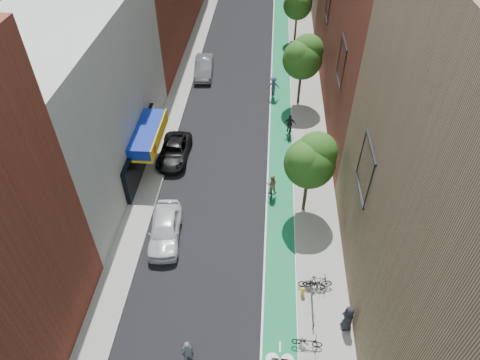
% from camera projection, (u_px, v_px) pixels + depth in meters
% --- Properties ---
extents(ground, '(160.00, 160.00, 0.00)m').
position_uv_depth(ground, '(207.00, 337.00, 23.42)').
color(ground, black).
rests_on(ground, ground).
extents(bike_lane, '(2.00, 68.00, 0.01)m').
position_uv_depth(bike_lane, '(281.00, 93.00, 42.37)').
color(bike_lane, '#147246').
rests_on(bike_lane, ground).
extents(sidewalk_left, '(2.00, 68.00, 0.15)m').
position_uv_depth(sidewalk_left, '(181.00, 88.00, 42.85)').
color(sidewalk_left, gray).
rests_on(sidewalk_left, ground).
extents(sidewalk_right, '(3.00, 68.00, 0.15)m').
position_uv_depth(sidewalk_right, '(306.00, 93.00, 42.19)').
color(sidewalk_right, gray).
rests_on(sidewalk_right, ground).
extents(building_left_white, '(8.00, 20.00, 12.00)m').
position_uv_depth(building_left_white, '(74.00, 99.00, 30.29)').
color(building_left_white, silver).
rests_on(building_left_white, ground).
extents(tree_near, '(3.40, 3.36, 6.42)m').
position_uv_depth(tree_near, '(311.00, 160.00, 27.37)').
color(tree_near, '#332619').
rests_on(tree_near, ground).
extents(tree_mid, '(3.55, 3.53, 6.74)m').
position_uv_depth(tree_mid, '(303.00, 56.00, 37.53)').
color(tree_mid, '#332619').
rests_on(tree_mid, ground).
extents(tree_far, '(3.30, 3.25, 6.21)m').
position_uv_depth(tree_far, '(298.00, 3.00, 48.11)').
color(tree_far, '#332619').
rests_on(tree_far, ground).
extents(parked_car_white, '(2.44, 5.06, 1.67)m').
position_uv_depth(parked_car_white, '(165.00, 229.00, 28.07)').
color(parked_car_white, white).
rests_on(parked_car_white, ground).
extents(parked_car_black, '(2.30, 4.95, 1.37)m').
position_uv_depth(parked_car_black, '(174.00, 151.00, 34.37)').
color(parked_car_black, black).
rests_on(parked_car_black, ground).
extents(parked_car_silver, '(2.09, 5.19, 1.68)m').
position_uv_depth(parked_car_silver, '(204.00, 67.00, 44.52)').
color(parked_car_silver, gray).
rests_on(parked_car_silver, ground).
extents(cyclist_lead, '(0.95, 1.91, 2.11)m').
position_uv_depth(cyclist_lead, '(188.00, 357.00, 21.84)').
color(cyclist_lead, black).
rests_on(cyclist_lead, ground).
extents(cyclist_lane_near, '(0.81, 1.74, 1.98)m').
position_uv_depth(cyclist_lane_near, '(272.00, 188.00, 30.98)').
color(cyclist_lane_near, black).
rests_on(cyclist_lane_near, ground).
extents(cyclist_lane_mid, '(1.02, 1.96, 2.05)m').
position_uv_depth(cyclist_lane_mid, '(289.00, 128.00, 36.60)').
color(cyclist_lane_mid, black).
rests_on(cyclist_lane_mid, ground).
extents(cyclist_lane_far, '(1.26, 1.49, 2.23)m').
position_uv_depth(cyclist_lane_far, '(273.00, 88.00, 40.96)').
color(cyclist_lane_far, black).
rests_on(cyclist_lane_far, ground).
extents(parked_bike_near, '(1.66, 0.71, 0.85)m').
position_uv_depth(parked_bike_near, '(312.00, 284.00, 25.26)').
color(parked_bike_near, black).
rests_on(parked_bike_near, sidewalk_right).
extents(parked_bike_mid, '(1.76, 0.61, 1.04)m').
position_uv_depth(parked_bike_mid, '(318.00, 282.00, 25.24)').
color(parked_bike_mid, black).
rests_on(parked_bike_mid, sidewalk_right).
extents(parked_bike_far, '(1.67, 0.68, 0.86)m').
position_uv_depth(parked_bike_far, '(307.00, 341.00, 22.61)').
color(parked_bike_far, black).
rests_on(parked_bike_far, sidewalk_right).
extents(pedestrian, '(0.80, 1.03, 1.88)m').
position_uv_depth(pedestrian, '(348.00, 318.00, 23.06)').
color(pedestrian, black).
rests_on(pedestrian, sidewalk_right).
extents(fire_hydrant, '(0.24, 0.24, 0.68)m').
position_uv_depth(fire_hydrant, '(303.00, 291.00, 24.95)').
color(fire_hydrant, yellow).
rests_on(fire_hydrant, sidewalk_right).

